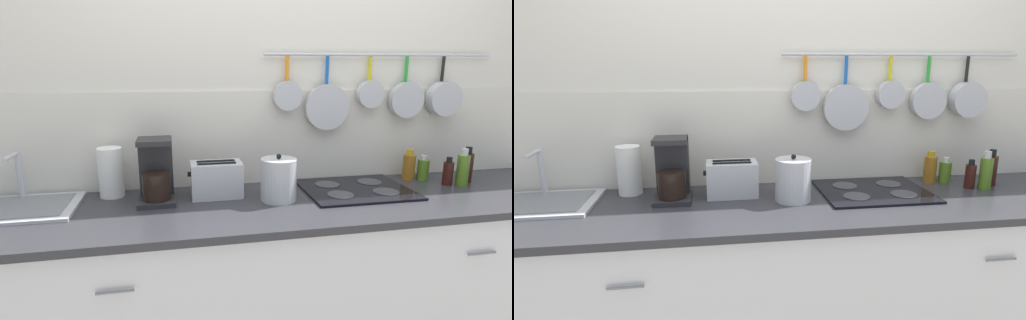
# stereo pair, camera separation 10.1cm
# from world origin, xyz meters

# --- Properties ---
(wall_back) EXTENTS (7.20, 0.15, 2.60)m
(wall_back) POSITION_xyz_m (0.00, 0.38, 1.27)
(wall_back) COLOR silver
(wall_back) RESTS_ON ground_plane
(cabinet_base) EXTENTS (3.16, 0.66, 0.86)m
(cabinet_base) POSITION_xyz_m (0.00, -0.00, 0.43)
(cabinet_base) COLOR silver
(cabinet_base) RESTS_ON ground_plane
(countertop) EXTENTS (3.20, 0.68, 0.03)m
(countertop) POSITION_xyz_m (0.00, 0.00, 0.88)
(countertop) COLOR #2D2D33
(countertop) RESTS_ON cabinet_base
(sink_basin) EXTENTS (0.56, 0.39, 0.24)m
(sink_basin) POSITION_xyz_m (-1.28, 0.13, 0.91)
(sink_basin) COLOR #B7BABF
(sink_basin) RESTS_ON countertop
(paper_towel_roll) EXTENTS (0.12, 0.12, 0.25)m
(paper_towel_roll) POSITION_xyz_m (-0.86, 0.25, 1.02)
(paper_towel_roll) COLOR white
(paper_towel_roll) RESTS_ON countertop
(coffee_maker) EXTENTS (0.17, 0.20, 0.30)m
(coffee_maker) POSITION_xyz_m (-0.64, 0.14, 1.02)
(coffee_maker) COLOR #262628
(coffee_maker) RESTS_ON countertop
(toaster) EXTENTS (0.27, 0.15, 0.18)m
(toaster) POSITION_xyz_m (-0.35, 0.15, 0.98)
(toaster) COLOR #B7BABF
(toaster) RESTS_ON countertop
(kettle) EXTENTS (0.17, 0.17, 0.23)m
(kettle) POSITION_xyz_m (-0.07, 0.04, 1.00)
(kettle) COLOR #B7BABF
(kettle) RESTS_ON countertop
(cooktop) EXTENTS (0.54, 0.45, 0.01)m
(cooktop) POSITION_xyz_m (0.37, 0.10, 0.90)
(cooktop) COLOR black
(cooktop) RESTS_ON countertop
(bottle_cooking_wine) EXTENTS (0.07, 0.07, 0.17)m
(bottle_cooking_wine) POSITION_xyz_m (0.75, 0.23, 0.97)
(bottle_cooking_wine) COLOR #8C5919
(bottle_cooking_wine) RESTS_ON countertop
(bottle_vinegar) EXTENTS (0.06, 0.06, 0.14)m
(bottle_vinegar) POSITION_xyz_m (0.83, 0.21, 0.96)
(bottle_vinegar) COLOR #4C721E
(bottle_vinegar) RESTS_ON countertop
(bottle_hot_sauce) EXTENTS (0.05, 0.05, 0.15)m
(bottle_hot_sauce) POSITION_xyz_m (0.90, 0.09, 0.96)
(bottle_hot_sauce) COLOR #33140F
(bottle_hot_sauce) RESTS_ON countertop
(bottle_olive_oil) EXTENTS (0.06, 0.06, 0.20)m
(bottle_olive_oil) POSITION_xyz_m (0.97, 0.07, 0.99)
(bottle_olive_oil) COLOR #4C721E
(bottle_olive_oil) RESTS_ON countertop
(bottle_dish_soap) EXTENTS (0.06, 0.06, 0.20)m
(bottle_dish_soap) POSITION_xyz_m (1.04, 0.13, 0.98)
(bottle_dish_soap) COLOR #33140F
(bottle_dish_soap) RESTS_ON countertop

